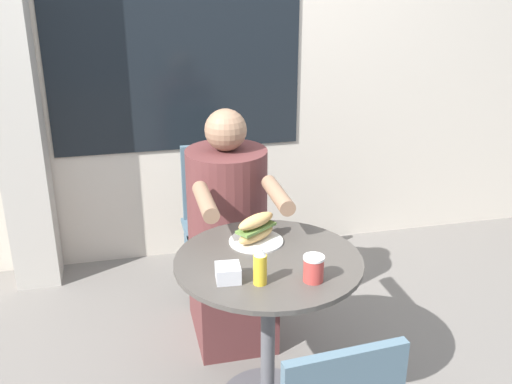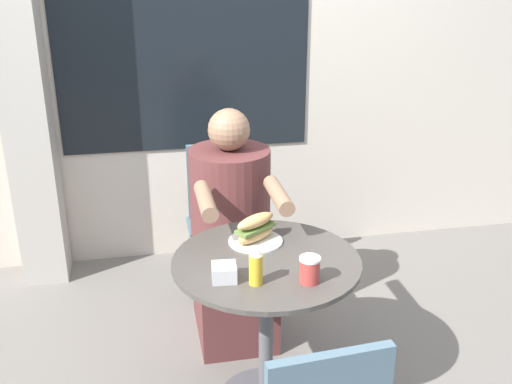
% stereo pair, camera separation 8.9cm
% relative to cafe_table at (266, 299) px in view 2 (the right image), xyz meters
% --- Properties ---
extents(storefront_wall, '(8.00, 0.09, 2.80)m').
position_rel_cafe_table_xyz_m(storefront_wall, '(-0.00, 1.52, 0.88)').
color(storefront_wall, beige).
rests_on(storefront_wall, ground_plane).
extents(lattice_pillar, '(0.24, 0.24, 2.40)m').
position_rel_cafe_table_xyz_m(lattice_pillar, '(-1.06, 1.34, 0.68)').
color(lattice_pillar, '#B2ADA3').
rests_on(lattice_pillar, ground_plane).
extents(cafe_table, '(0.75, 0.75, 0.70)m').
position_rel_cafe_table_xyz_m(cafe_table, '(0.00, 0.00, 0.00)').
color(cafe_table, '#47423D').
rests_on(cafe_table, ground_plane).
extents(diner_chair, '(0.38, 0.38, 0.87)m').
position_rel_cafe_table_xyz_m(diner_chair, '(-0.05, 0.93, 0.01)').
color(diner_chair, slate).
rests_on(diner_chair, ground_plane).
extents(seated_diner, '(0.39, 0.71, 1.16)m').
position_rel_cafe_table_xyz_m(seated_diner, '(-0.05, 0.58, -0.02)').
color(seated_diner, brown).
rests_on(seated_diner, ground_plane).
extents(sandwich_on_plate, '(0.23, 0.23, 0.12)m').
position_rel_cafe_table_xyz_m(sandwich_on_plate, '(-0.01, 0.16, 0.23)').
color(sandwich_on_plate, white).
rests_on(sandwich_on_plate, cafe_table).
extents(drink_cup, '(0.08, 0.08, 0.10)m').
position_rel_cafe_table_xyz_m(drink_cup, '(0.12, -0.20, 0.23)').
color(drink_cup, '#B73D38').
rests_on(drink_cup, cafe_table).
extents(napkin_box, '(0.10, 0.10, 0.06)m').
position_rel_cafe_table_xyz_m(napkin_box, '(-0.19, -0.12, 0.21)').
color(napkin_box, silver).
rests_on(napkin_box, cafe_table).
extents(condiment_bottle, '(0.05, 0.05, 0.15)m').
position_rel_cafe_table_xyz_m(condiment_bottle, '(-0.08, -0.17, 0.26)').
color(condiment_bottle, gold).
rests_on(condiment_bottle, cafe_table).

